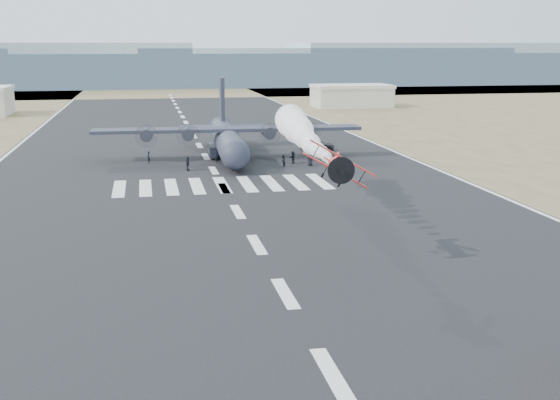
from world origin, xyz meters
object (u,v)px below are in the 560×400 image
object	(u,v)px
aerobatic_biplane	(337,166)
crew_e	(310,159)
hangar_right	(352,96)
crew_b	(283,161)
crew_a	(217,158)
crew_c	(224,155)
crew_h	(311,155)
support_vehicle	(318,145)
crew_f	(293,157)
transport_aircraft	(227,138)
crew_g	(148,158)
crew_d	(188,164)

from	to	relation	value
aerobatic_biplane	crew_e	xyz separation A→B (m)	(8.44, 43.65, -6.71)
hangar_right	crew_b	distance (m)	96.19
crew_a	crew_c	size ratio (longest dim) A/B	0.94
crew_c	crew_h	bearing A→B (deg)	116.91
support_vehicle	crew_f	size ratio (longest dim) A/B	3.03
transport_aircraft	crew_f	size ratio (longest dim) A/B	21.79
support_vehicle	crew_c	distance (m)	17.39
crew_a	crew_c	distance (m)	2.60
crew_b	crew_f	bearing A→B (deg)	-176.61
crew_g	crew_h	size ratio (longest dim) A/B	1.03
transport_aircraft	support_vehicle	distance (m)	15.70
transport_aircraft	crew_b	world-z (taller)	transport_aircraft
transport_aircraft	support_vehicle	xyz separation A→B (m)	(14.90, 4.46, -2.14)
crew_b	crew_e	bearing A→B (deg)	135.61
transport_aircraft	crew_d	bearing A→B (deg)	-119.32
hangar_right	crew_f	size ratio (longest dim) A/B	11.48
crew_f	crew_g	world-z (taller)	crew_f
transport_aircraft	crew_f	distance (m)	11.47
hangar_right	crew_c	size ratio (longest dim) A/B	12.32
crew_b	hangar_right	bearing A→B (deg)	-160.33
support_vehicle	crew_g	world-z (taller)	crew_g
crew_a	crew_b	bearing A→B (deg)	-58.81
crew_e	crew_b	bearing A→B (deg)	174.05
aerobatic_biplane	crew_a	xyz separation A→B (m)	(-4.03, 48.26, -6.83)
support_vehicle	crew_c	xyz separation A→B (m)	(-15.73, -7.41, 0.08)
crew_a	crew_g	distance (m)	9.58
hangar_right	support_vehicle	world-z (taller)	hangar_right
crew_d	crew_g	distance (m)	8.39
hangar_right	crew_d	xyz separation A→B (m)	(-49.38, -89.46, -2.08)
aerobatic_biplane	support_vehicle	distance (m)	59.75
hangar_right	transport_aircraft	distance (m)	89.81
hangar_right	crew_g	size ratio (longest dim) A/B	11.82
aerobatic_biplane	support_vehicle	size ratio (longest dim) A/B	0.92
transport_aircraft	crew_d	size ratio (longest dim) A/B	20.99
crew_h	support_vehicle	bearing A→B (deg)	70.75
crew_b	crew_f	xyz separation A→B (m)	(1.91, 2.39, 0.07)
crew_f	crew_d	bearing A→B (deg)	-43.80
support_vehicle	transport_aircraft	bearing A→B (deg)	130.49
transport_aircraft	crew_a	distance (m)	6.01
hangar_right	crew_e	size ratio (longest dim) A/B	11.40
crew_f	aerobatic_biplane	bearing A→B (deg)	27.37
crew_d	crew_h	xyz separation A→B (m)	(17.92, 4.90, -0.08)
crew_g	support_vehicle	bearing A→B (deg)	104.64
crew_b	crew_e	distance (m)	3.93
crew_d	crew_e	bearing A→B (deg)	-102.30
aerobatic_biplane	crew_f	distance (m)	46.72
crew_g	aerobatic_biplane	bearing A→B (deg)	12.51
aerobatic_biplane	crew_g	size ratio (longest dim) A/B	2.88
crew_d	crew_c	bearing A→B (deg)	-51.87
transport_aircraft	crew_b	xyz separation A→B (m)	(6.39, -10.06, -2.07)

